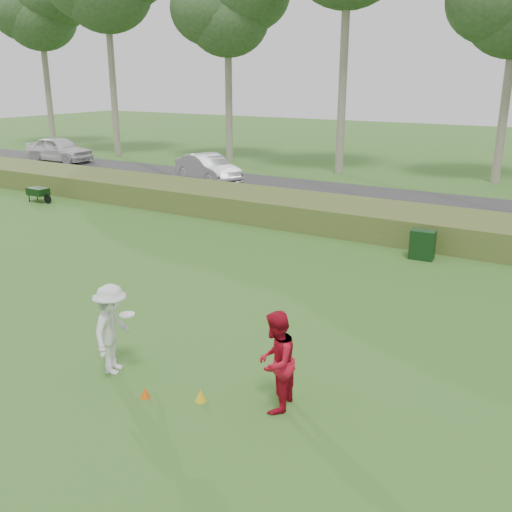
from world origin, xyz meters
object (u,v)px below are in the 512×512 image
Objects in this scene: car_left at (59,149)px; player_red at (276,362)px; cone_orange at (145,393)px; car_mid at (208,168)px; player_white at (112,329)px; utility_cabinet at (422,245)px; cone_yellow at (201,395)px.

player_red is at bearing -126.12° from car_left.
car_mid is (-10.84, 17.01, 0.67)m from cone_orange.
player_white is at bearing -91.97° from player_red.
player_red is 0.40× the size of car_mid.
utility_cabinet is (1.90, 10.15, 0.34)m from cone_orange.
car_left is 1.06× the size of car_mid.
cone_orange is at bearing -77.39° from player_red.
player_red is 2.36m from cone_orange.
player_white reaches higher than car_mid.
car_left is (-25.12, 17.26, -0.02)m from player_red.
player_white reaches higher than car_left.
cone_orange is (1.09, -0.41, -0.76)m from player_white.
player_white is at bearing 159.38° from cone_orange.
player_red reaches higher than cone_orange.
utility_cabinet is 0.21× the size of car_mid.
car_left is at bearing 30.70° from player_white.
player_red reaches higher than car_left.
cone_orange is at bearing -155.34° from cone_yellow.
cone_orange is (-2.06, -0.86, -0.76)m from player_red.
utility_cabinet is at bearing -95.32° from car_mid.
player_white reaches higher than cone_orange.
cone_orange is at bearing -124.53° from car_mid.
player_white is 1.39m from cone_orange.
player_red is at bearing -92.86° from utility_cabinet.
car_left is (-21.96, 17.71, -0.02)m from player_white.
car_left reaches higher than cone_yellow.
player_white is 10.20m from utility_cabinet.
cone_yellow is 0.05× the size of car_mid.
car_left reaches higher than utility_cabinet.
cone_yellow is at bearing -78.85° from player_red.
car_mid is at bearing -151.49° from player_red.
player_red reaches higher than car_mid.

